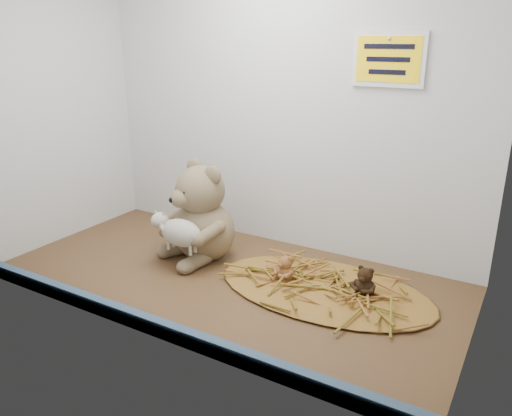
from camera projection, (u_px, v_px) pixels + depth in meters
The scene contains 8 objects.
alcove_shell at pixel (242, 102), 123.77cm from camera, with size 120.40×60.20×90.40cm.
front_rail at pixel (150, 324), 106.92cm from camera, with size 119.28×2.20×3.60cm, color #3D5375.
straw_bed at pixel (324, 288), 124.83cm from camera, with size 56.17×32.61×1.09cm, color brown.
main_teddy at pixel (203, 211), 140.00cm from camera, with size 22.56×23.81×27.97cm, color #776849, non-canonical shape.
toy_lamb at pixel (181, 233), 132.87cm from camera, with size 16.08×9.82×10.39cm, color #BCB8A9, non-canonical shape.
mini_teddy_tan at pixel (286, 267), 127.28cm from camera, with size 5.69×6.01×7.06cm, color #9C5F33, non-canonical shape.
mini_teddy_brown at pixel (365, 280), 119.67cm from camera, with size 6.08×6.42×7.55cm, color black, non-canonical shape.
wall_sign at pixel (389, 59), 122.77cm from camera, with size 16.00×1.20×11.00cm, color yellow.
Camera 1 is at (66.74, -97.54, 60.02)cm, focal length 35.00 mm.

